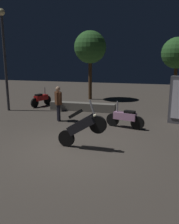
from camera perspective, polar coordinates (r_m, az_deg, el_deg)
The scene contains 9 objects.
ground_plane at distance 7.95m, azimuth -3.96°, elevation -8.63°, with size 40.00×40.00×0.00m, color #4C443D.
motorcycle_black_foreground at distance 7.69m, azimuth -1.93°, elevation -3.48°, with size 1.66×0.40×1.63m.
motorcycle_red_parked_left at distance 14.78m, azimuth -11.45°, elevation 3.09°, with size 0.60×1.61×1.11m.
motorcycle_pink_parked_right at distance 10.12m, azimuth 8.45°, elevation -1.35°, with size 1.63×0.53×1.11m.
person_rider_beside at distance 11.06m, azimuth -7.44°, elevation 2.68°, with size 0.48×0.57×1.62m.
streetlamp_near at distance 13.83m, azimuth -19.68°, elevation 14.08°, with size 0.36×0.36×5.33m.
tree_left_bg at distance 17.41m, azimuth 20.15°, elevation 12.96°, with size 2.07×2.07×4.20m.
tree_center_bg at distance 16.66m, azimuth 0.17°, elevation 15.08°, with size 2.16×2.16×4.63m.
planter_wall_low at distance 13.24m, azimuth -1.68°, elevation 1.26°, with size 3.66×0.50×0.45m.
Camera 1 is at (2.39, -6.99, 2.93)m, focal length 38.40 mm.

